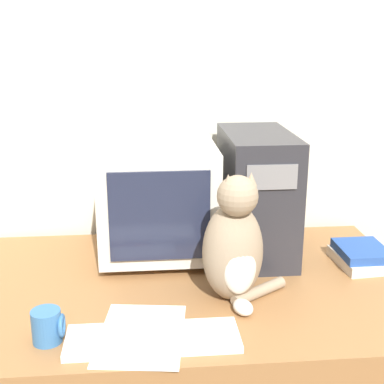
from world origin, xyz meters
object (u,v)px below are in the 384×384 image
book_stack (359,256)px  pen (127,325)px  crt_monitor (158,200)px  mug (48,326)px  computer_tower (256,194)px  keyboard (153,338)px  cat (234,247)px

book_stack → pen: 0.81m
crt_monitor → mug: bearing=-119.7°
computer_tower → keyboard: computer_tower is taller
crt_monitor → book_stack: size_ratio=1.87×
computer_tower → mug: bearing=-141.1°
pen → mug: size_ratio=1.60×
keyboard → cat: bearing=40.2°
book_stack → pen: bearing=-157.4°
crt_monitor → mug: 0.61m
keyboard → crt_monitor: bearing=86.5°
keyboard → mug: bearing=174.1°
mug → cat: bearing=19.2°
crt_monitor → book_stack: crt_monitor is taller
keyboard → cat: (0.23, 0.20, 0.15)m
keyboard → mug: (-0.26, 0.03, 0.03)m
book_stack → mug: mug is taller
book_stack → computer_tower: bearing=157.0°
book_stack → mug: size_ratio=2.41×
computer_tower → mug: size_ratio=4.93×
crt_monitor → computer_tower: 0.33m
cat → pen: bearing=-169.0°
crt_monitor → mug: (-0.29, -0.51, -0.16)m
crt_monitor → book_stack: 0.69m
cat → crt_monitor: bearing=110.4°
keyboard → mug: 0.26m
book_stack → pen: (-0.75, -0.31, -0.03)m
book_stack → keyboard: bearing=-150.2°
pen → crt_monitor: bearing=77.8°
crt_monitor → pen: crt_monitor is taller
cat → mug: (-0.49, -0.17, -0.12)m
computer_tower → cat: (-0.13, -0.33, -0.05)m
cat → mug: bearing=-171.3°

